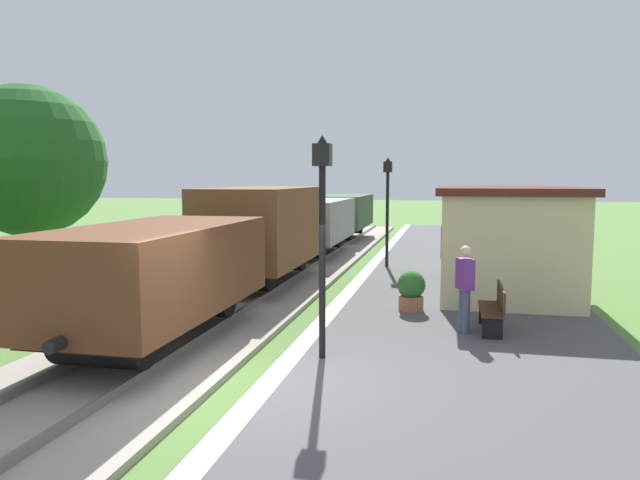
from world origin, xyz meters
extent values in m
plane|color=#517A38|center=(0.00, 0.00, 0.00)|extent=(160.00, 160.00, 0.00)
cube|color=#4C4C4F|center=(3.20, 0.00, 0.12)|extent=(6.00, 60.00, 0.25)
cube|color=silver|center=(0.40, 0.00, 0.25)|extent=(0.36, 60.00, 0.01)
cube|color=#9E9389|center=(-2.40, 0.00, 0.06)|extent=(3.80, 60.00, 0.12)
cube|color=slate|center=(-1.68, 0.00, 0.19)|extent=(0.07, 60.00, 0.14)
cube|color=slate|center=(-3.12, 0.00, 0.19)|extent=(0.07, 60.00, 0.14)
cube|color=brown|center=(-2.40, 1.84, 1.58)|extent=(2.50, 5.60, 1.60)
cube|color=black|center=(-2.40, 1.84, 0.93)|extent=(2.10, 5.15, 0.50)
cylinder|color=black|center=(-2.40, 3.63, 0.68)|extent=(1.56, 0.84, 0.84)
cylinder|color=black|center=(-2.40, 0.05, 0.68)|extent=(1.56, 0.84, 0.84)
cylinder|color=black|center=(-2.40, 4.79, 0.93)|extent=(0.20, 0.30, 0.20)
cylinder|color=black|center=(-2.40, -1.11, 0.93)|extent=(0.20, 0.30, 0.20)
cube|color=brown|center=(-2.40, 8.44, 1.88)|extent=(2.50, 5.60, 2.20)
cube|color=black|center=(-2.40, 8.44, 0.93)|extent=(2.10, 5.15, 0.50)
cylinder|color=black|center=(-2.40, 10.23, 0.68)|extent=(1.56, 0.84, 0.84)
cylinder|color=black|center=(-2.40, 6.65, 0.68)|extent=(1.56, 0.84, 0.84)
cylinder|color=black|center=(-2.40, 11.39, 0.93)|extent=(0.20, 0.30, 0.20)
cylinder|color=black|center=(-2.40, 5.49, 0.93)|extent=(0.20, 0.30, 0.20)
cube|color=gray|center=(-2.40, 15.04, 1.58)|extent=(2.50, 5.60, 1.60)
cube|color=black|center=(-2.40, 15.04, 0.93)|extent=(2.10, 5.15, 0.50)
cylinder|color=black|center=(-2.40, 16.83, 0.68)|extent=(1.56, 0.84, 0.84)
cylinder|color=black|center=(-2.40, 13.25, 0.68)|extent=(1.56, 0.84, 0.84)
cylinder|color=black|center=(-2.40, 17.99, 0.93)|extent=(0.20, 0.30, 0.20)
cylinder|color=black|center=(-2.40, 12.09, 0.93)|extent=(0.20, 0.30, 0.20)
cube|color=#384C33|center=(-2.40, 21.64, 1.58)|extent=(2.50, 5.60, 1.60)
cube|color=black|center=(-2.40, 21.64, 0.93)|extent=(2.10, 5.15, 0.50)
cylinder|color=black|center=(-2.40, 23.43, 0.68)|extent=(1.56, 0.84, 0.84)
cylinder|color=black|center=(-2.40, 19.85, 0.68)|extent=(1.56, 0.84, 0.84)
cylinder|color=black|center=(-2.40, 24.59, 0.93)|extent=(0.20, 0.30, 0.20)
cylinder|color=black|center=(-2.40, 18.69, 0.93)|extent=(0.20, 0.30, 0.20)
cube|color=beige|center=(4.40, 8.09, 1.55)|extent=(3.20, 5.50, 2.60)
cube|color=#51231E|center=(4.40, 8.09, 2.94)|extent=(3.50, 5.80, 0.18)
cube|color=black|center=(2.79, 6.99, 1.68)|extent=(0.03, 0.90, 0.80)
cube|color=#422819|center=(3.79, 3.66, 0.69)|extent=(0.42, 1.50, 0.04)
cube|color=#422819|center=(3.98, 3.66, 0.93)|extent=(0.04, 1.50, 0.45)
cube|color=black|center=(3.79, 3.06, 0.46)|extent=(0.38, 0.06, 0.42)
cube|color=black|center=(3.79, 4.26, 0.46)|extent=(0.38, 0.06, 0.42)
cylinder|color=#474C66|center=(3.31, 3.35, 0.68)|extent=(0.15, 0.15, 0.86)
cylinder|color=#474C66|center=(3.25, 3.50, 0.68)|extent=(0.15, 0.15, 0.86)
cube|color=#662D8C|center=(3.28, 3.43, 1.41)|extent=(0.37, 0.44, 0.60)
sphere|color=beige|center=(3.28, 3.43, 1.85)|extent=(0.22, 0.22, 0.22)
cylinder|color=#9E6642|center=(2.15, 5.15, 0.42)|extent=(0.56, 0.56, 0.34)
sphere|color=#2D6B28|center=(2.15, 5.15, 0.85)|extent=(0.64, 0.64, 0.64)
cylinder|color=black|center=(0.92, 1.25, 1.85)|extent=(0.11, 0.11, 3.20)
cube|color=black|center=(0.92, 1.25, 3.63)|extent=(0.28, 0.28, 0.36)
sphere|color=#F2E5BF|center=(0.92, 1.25, 3.63)|extent=(0.20, 0.20, 0.20)
cone|color=black|center=(0.92, 1.25, 3.87)|extent=(0.20, 0.20, 0.16)
cylinder|color=black|center=(0.92, 11.79, 1.85)|extent=(0.11, 0.11, 3.20)
cube|color=black|center=(0.92, 11.79, 3.63)|extent=(0.28, 0.28, 0.36)
sphere|color=#F2E5BF|center=(0.92, 11.79, 3.63)|extent=(0.20, 0.20, 0.20)
cone|color=black|center=(0.92, 11.79, 3.87)|extent=(0.20, 0.20, 0.16)
cylinder|color=#4C3823|center=(-9.87, 7.92, 1.01)|extent=(0.28, 0.28, 2.03)
sphere|color=#235B23|center=(-9.87, 7.92, 3.79)|extent=(4.70, 4.70, 4.70)
camera|label=1|loc=(2.94, -8.16, 3.26)|focal=33.06mm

